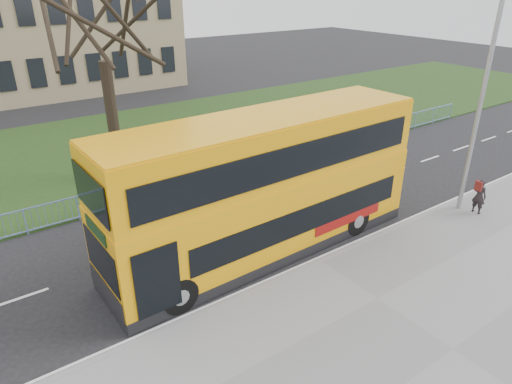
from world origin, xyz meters
The scene contains 9 objects.
ground centered at (0.00, 0.00, 0.00)m, with size 120.00×120.00×0.00m, color black.
pavement centered at (0.00, -6.75, 0.06)m, with size 80.00×10.50×0.12m, color slate.
kerb centered at (0.00, -1.55, 0.07)m, with size 80.00×0.20×0.14m, color gray.
grass_verge centered at (0.00, 14.30, 0.04)m, with size 80.00×15.40×0.08m, color #193413.
guard_railing centered at (0.00, 6.60, 0.55)m, with size 40.00×0.12×1.10m, color #7898D5, non-canonical shape.
bare_tree centered at (-3.00, 10.00, 6.81)m, with size 9.43×9.43×13.47m, color black, non-canonical shape.
yellow_bus centered at (-0.98, 0.39, 2.68)m, with size 11.98×3.11×4.99m.
pedestrian centered at (7.85, -2.68, 0.88)m, with size 0.55×0.36×1.52m, color black.
street_lamp centered at (7.54, -2.02, 5.13)m, with size 1.93×0.49×9.14m.
Camera 1 is at (-9.68, -11.23, 9.15)m, focal length 32.00 mm.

